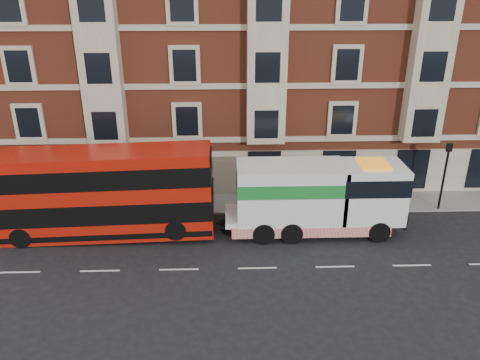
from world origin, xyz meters
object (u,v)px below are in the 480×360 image
Objects in this scene: double_decker_bus at (100,192)px; box_van at (7,209)px; tow_truck at (314,197)px; pedestrian at (112,200)px.

box_van is (-5.98, 1.23, -1.59)m from double_decker_bus.
box_van is at bearing 168.34° from double_decker_bus.
double_decker_bus is 12.08m from tow_truck.
box_van is (-18.05, 1.23, -1.12)m from tow_truck.
pedestrian is (5.94, 1.15, -0.07)m from box_van.
tow_truck reaches higher than pedestrian.
tow_truck is at bearing 15.52° from box_van.
tow_truck is at bearing -0.00° from double_decker_bus.
box_van is 6.05m from pedestrian.
double_decker_bus is 2.72× the size of box_van.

